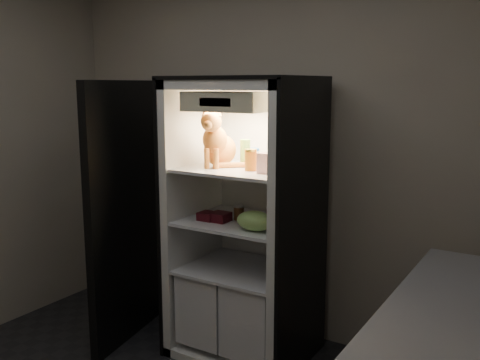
# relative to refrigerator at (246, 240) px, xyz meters

# --- Properties ---
(room_shell) EXTENTS (3.60, 3.60, 3.60)m
(room_shell) POSITION_rel_refrigerator_xyz_m (0.00, -1.38, 0.83)
(room_shell) COLOR white
(room_shell) RESTS_ON floor
(refrigerator) EXTENTS (0.90, 0.72, 1.88)m
(refrigerator) POSITION_rel_refrigerator_xyz_m (0.00, 0.00, 0.00)
(refrigerator) COLOR white
(refrigerator) RESTS_ON floor
(fridge_door) EXTENTS (0.23, 0.87, 1.85)m
(fridge_door) POSITION_rel_refrigerator_xyz_m (-0.84, -0.28, 0.12)
(fridge_door) COLOR black
(fridge_door) RESTS_ON floor
(tabby_cat) EXTENTS (0.36, 0.39, 0.40)m
(tabby_cat) POSITION_rel_refrigerator_xyz_m (-0.17, -0.09, 0.65)
(tabby_cat) COLOR #C65E19
(tabby_cat) RESTS_ON refrigerator
(parmesan_shaker) EXTENTS (0.07, 0.07, 0.18)m
(parmesan_shaker) POSITION_rel_refrigerator_xyz_m (-0.01, 0.00, 0.59)
(parmesan_shaker) COLOR #248638
(parmesan_shaker) RESTS_ON refrigerator
(mayo_tub) EXTENTS (0.08, 0.08, 0.12)m
(mayo_tub) POSITION_rel_refrigerator_xyz_m (0.02, 0.05, 0.56)
(mayo_tub) COLOR white
(mayo_tub) RESTS_ON refrigerator
(salsa_jar) EXTENTS (0.08, 0.08, 0.14)m
(salsa_jar) POSITION_rel_refrigerator_xyz_m (0.11, -0.13, 0.57)
(salsa_jar) COLOR maroon
(salsa_jar) RESTS_ON refrigerator
(pepper_jar) EXTENTS (0.13, 0.13, 0.21)m
(pepper_jar) POSITION_rel_refrigerator_xyz_m (0.27, -0.00, 0.60)
(pepper_jar) COLOR #A93016
(pepper_jar) RESTS_ON refrigerator
(cream_carton) EXTENTS (0.07, 0.07, 0.13)m
(cream_carton) POSITION_rel_refrigerator_xyz_m (0.23, -0.18, 0.56)
(cream_carton) COLOR white
(cream_carton) RESTS_ON refrigerator
(soda_can_a) EXTENTS (0.07, 0.07, 0.13)m
(soda_can_a) POSITION_rel_refrigerator_xyz_m (0.21, 0.08, 0.22)
(soda_can_a) COLOR black
(soda_can_a) RESTS_ON refrigerator
(soda_can_b) EXTENTS (0.07, 0.07, 0.14)m
(soda_can_b) POSITION_rel_refrigerator_xyz_m (0.29, -0.08, 0.22)
(soda_can_b) COLOR black
(soda_can_b) RESTS_ON refrigerator
(soda_can_c) EXTENTS (0.06, 0.06, 0.12)m
(soda_can_c) POSITION_rel_refrigerator_xyz_m (0.23, -0.08, 0.21)
(soda_can_c) COLOR black
(soda_can_c) RESTS_ON refrigerator
(condiment_jar) EXTENTS (0.07, 0.07, 0.10)m
(condiment_jar) POSITION_rel_refrigerator_xyz_m (-0.02, -0.06, 0.20)
(condiment_jar) COLOR #542F18
(condiment_jar) RESTS_ON refrigerator
(grape_bag) EXTENTS (0.24, 0.18, 0.12)m
(grape_bag) POSITION_rel_refrigerator_xyz_m (0.20, -0.23, 0.21)
(grape_bag) COLOR #82B152
(grape_bag) RESTS_ON refrigerator
(berry_box_left) EXTENTS (0.11, 0.11, 0.05)m
(berry_box_left) POSITION_rel_refrigerator_xyz_m (-0.19, -0.18, 0.18)
(berry_box_left) COLOR #550E17
(berry_box_left) RESTS_ON refrigerator
(berry_box_right) EXTENTS (0.12, 0.12, 0.06)m
(berry_box_right) POSITION_rel_refrigerator_xyz_m (-0.10, -0.16, 0.18)
(berry_box_right) COLOR #550E17
(berry_box_right) RESTS_ON refrigerator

